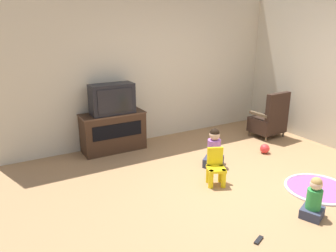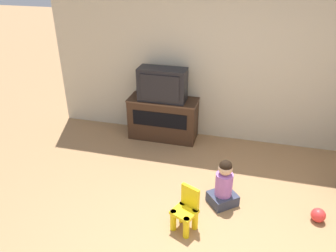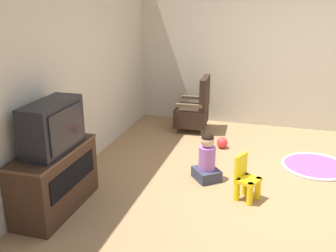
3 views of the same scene
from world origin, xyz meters
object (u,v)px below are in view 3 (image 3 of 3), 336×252
at_px(tv_cabinet, 55,179).
at_px(yellow_kid_chair, 246,181).
at_px(television, 53,126).
at_px(black_armchair, 195,110).
at_px(child_watching_center, 207,159).
at_px(toy_ball, 222,143).

distance_m(tv_cabinet, yellow_kid_chair, 2.05).
relative_size(television, black_armchair, 0.81).
relative_size(tv_cabinet, child_watching_center, 1.79).
height_order(television, toy_ball, television).
distance_m(yellow_kid_chair, child_watching_center, 0.62).
height_order(child_watching_center, toy_ball, child_watching_center).
bearing_deg(child_watching_center, tv_cabinet, 89.42).
relative_size(yellow_kid_chair, child_watching_center, 0.84).
bearing_deg(television, tv_cabinet, 90.00).
bearing_deg(television, yellow_kid_chair, -67.57).
bearing_deg(yellow_kid_chair, child_watching_center, 79.64).
height_order(black_armchair, yellow_kid_chair, black_armchair).
bearing_deg(television, child_watching_center, -50.45).
xyz_separation_m(black_armchair, child_watching_center, (-1.75, -0.55, -0.08)).
relative_size(tv_cabinet, toy_ball, 6.82).
height_order(tv_cabinet, yellow_kid_chair, tv_cabinet).
relative_size(child_watching_center, toy_ball, 3.80).
relative_size(black_armchair, child_watching_center, 1.48).
distance_m(tv_cabinet, child_watching_center, 1.79).
height_order(television, yellow_kid_chair, television).
distance_m(television, child_watching_center, 1.88).
distance_m(yellow_kid_chair, toy_ball, 1.51).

